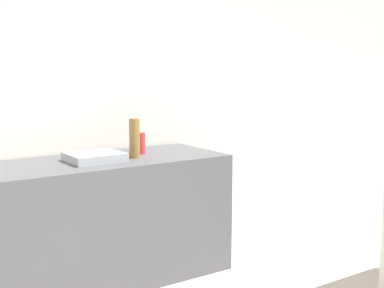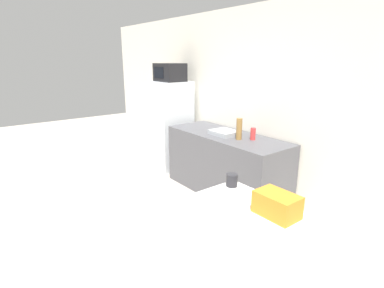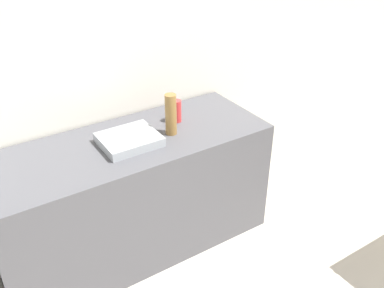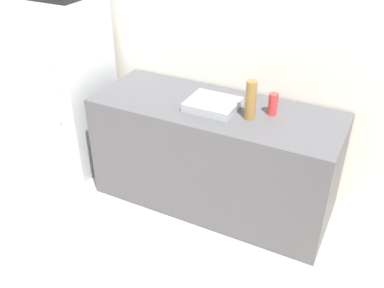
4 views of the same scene
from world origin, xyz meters
name	(u,v)px [view 4 (image 4 of 4)]	position (x,y,z in m)	size (l,w,h in m)	color
wall_back	(234,35)	(0.00, 2.80, 1.30)	(8.00, 0.06, 2.60)	silver
refrigerator	(70,87)	(-1.35, 2.38, 0.76)	(0.56, 0.65, 1.53)	silver
counter	(214,156)	(0.04, 2.40, 0.44)	(1.89, 0.71, 0.88)	#4C4C51
sink_basin	(213,104)	(0.03, 2.37, 0.91)	(0.37, 0.31, 0.06)	#9EA3A8
bottle_tall	(251,100)	(0.33, 2.34, 1.02)	(0.08, 0.08, 0.28)	olive
bottle_short	(273,104)	(0.45, 2.48, 0.96)	(0.07, 0.07, 0.16)	red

